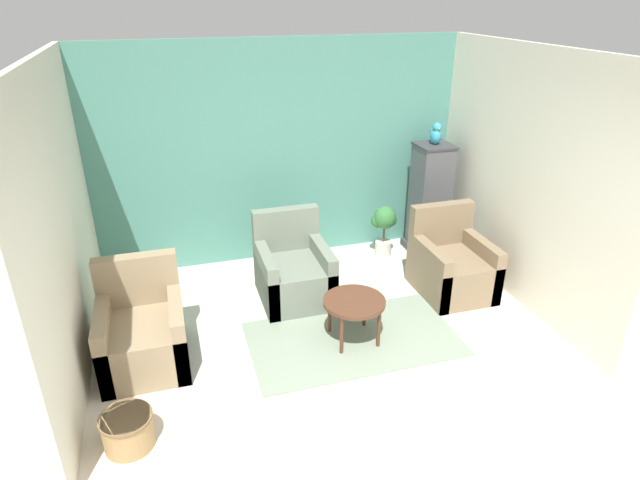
{
  "coord_description": "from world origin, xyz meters",
  "views": [
    {
      "loc": [
        -1.35,
        -2.87,
        3.16
      ],
      "look_at": [
        0.0,
        1.65,
        0.94
      ],
      "focal_mm": 30.0,
      "sensor_mm": 36.0,
      "label": 1
    }
  ],
  "objects_px": {
    "armchair_middle": "(293,273)",
    "parrot": "(436,134)",
    "armchair_left": "(143,334)",
    "armchair_right": "(451,267)",
    "wicker_basket": "(128,429)",
    "coffee_table": "(354,304)",
    "potted_plant": "(384,225)",
    "birdcage": "(430,200)"
  },
  "relations": [
    {
      "from": "coffee_table",
      "to": "wicker_basket",
      "type": "bearing_deg",
      "value": -159.3
    },
    {
      "from": "potted_plant",
      "to": "armchair_middle",
      "type": "bearing_deg",
      "value": -153.25
    },
    {
      "from": "armchair_middle",
      "to": "wicker_basket",
      "type": "bearing_deg",
      "value": -134.64
    },
    {
      "from": "armchair_right",
      "to": "armchair_middle",
      "type": "distance_m",
      "value": 1.8
    },
    {
      "from": "armchair_left",
      "to": "armchair_right",
      "type": "xyz_separation_m",
      "value": [
        3.36,
        0.36,
        0.0
      ]
    },
    {
      "from": "potted_plant",
      "to": "coffee_table",
      "type": "bearing_deg",
      "value": -121.38
    },
    {
      "from": "armchair_left",
      "to": "armchair_middle",
      "type": "height_order",
      "value": "same"
    },
    {
      "from": "armchair_middle",
      "to": "potted_plant",
      "type": "relative_size",
      "value": 1.41
    },
    {
      "from": "potted_plant",
      "to": "armchair_right",
      "type": "bearing_deg",
      "value": -70.2
    },
    {
      "from": "parrot",
      "to": "wicker_basket",
      "type": "relative_size",
      "value": 0.69
    },
    {
      "from": "coffee_table",
      "to": "armchair_left",
      "type": "relative_size",
      "value": 0.64
    },
    {
      "from": "wicker_basket",
      "to": "armchair_left",
      "type": "bearing_deg",
      "value": 82.67
    },
    {
      "from": "armchair_middle",
      "to": "parrot",
      "type": "distance_m",
      "value": 2.44
    },
    {
      "from": "wicker_basket",
      "to": "armchair_right",
      "type": "bearing_deg",
      "value": 21.61
    },
    {
      "from": "armchair_left",
      "to": "armchair_right",
      "type": "bearing_deg",
      "value": 6.13
    },
    {
      "from": "coffee_table",
      "to": "armchair_right",
      "type": "xyz_separation_m",
      "value": [
        1.39,
        0.59,
        -0.1
      ]
    },
    {
      "from": "armchair_left",
      "to": "parrot",
      "type": "height_order",
      "value": "parrot"
    },
    {
      "from": "armchair_left",
      "to": "potted_plant",
      "type": "xyz_separation_m",
      "value": [
        2.97,
        1.42,
        0.13
      ]
    },
    {
      "from": "armchair_right",
      "to": "wicker_basket",
      "type": "bearing_deg",
      "value": -158.39
    },
    {
      "from": "coffee_table",
      "to": "birdcage",
      "type": "height_order",
      "value": "birdcage"
    },
    {
      "from": "armchair_left",
      "to": "wicker_basket",
      "type": "relative_size",
      "value": 2.39
    },
    {
      "from": "armchair_right",
      "to": "potted_plant",
      "type": "distance_m",
      "value": 1.14
    },
    {
      "from": "armchair_right",
      "to": "armchair_middle",
      "type": "xyz_separation_m",
      "value": [
        -1.76,
        0.37,
        0.0
      ]
    },
    {
      "from": "parrot",
      "to": "armchair_right",
      "type": "bearing_deg",
      "value": -102.14
    },
    {
      "from": "coffee_table",
      "to": "birdcage",
      "type": "distance_m",
      "value": 2.32
    },
    {
      "from": "armchair_right",
      "to": "armchair_middle",
      "type": "bearing_deg",
      "value": 168.06
    },
    {
      "from": "armchair_left",
      "to": "parrot",
      "type": "distance_m",
      "value": 4.05
    },
    {
      "from": "birdcage",
      "to": "wicker_basket",
      "type": "relative_size",
      "value": 3.62
    },
    {
      "from": "armchair_middle",
      "to": "potted_plant",
      "type": "height_order",
      "value": "armchair_middle"
    },
    {
      "from": "parrot",
      "to": "potted_plant",
      "type": "relative_size",
      "value": 0.41
    },
    {
      "from": "coffee_table",
      "to": "armchair_left",
      "type": "height_order",
      "value": "armchair_left"
    },
    {
      "from": "armchair_right",
      "to": "potted_plant",
      "type": "bearing_deg",
      "value": 109.8
    },
    {
      "from": "armchair_left",
      "to": "birdcage",
      "type": "relative_size",
      "value": 0.66
    },
    {
      "from": "parrot",
      "to": "wicker_basket",
      "type": "distance_m",
      "value": 4.66
    },
    {
      "from": "armchair_middle",
      "to": "parrot",
      "type": "bearing_deg",
      "value": 18.89
    },
    {
      "from": "armchair_right",
      "to": "potted_plant",
      "type": "xyz_separation_m",
      "value": [
        -0.38,
        1.06,
        0.13
      ]
    },
    {
      "from": "armchair_right",
      "to": "parrot",
      "type": "height_order",
      "value": "parrot"
    },
    {
      "from": "armchair_middle",
      "to": "parrot",
      "type": "xyz_separation_m",
      "value": [
        1.98,
        0.68,
        1.26
      ]
    },
    {
      "from": "coffee_table",
      "to": "armchair_middle",
      "type": "bearing_deg",
      "value": 110.84
    },
    {
      "from": "armchair_right",
      "to": "birdcage",
      "type": "xyz_separation_m",
      "value": [
        0.23,
        1.05,
        0.4
      ]
    },
    {
      "from": "coffee_table",
      "to": "armchair_right",
      "type": "height_order",
      "value": "armchair_right"
    },
    {
      "from": "armchair_right",
      "to": "armchair_left",
      "type": "bearing_deg",
      "value": -173.87
    }
  ]
}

